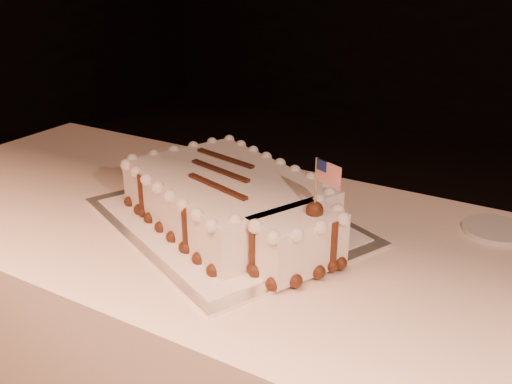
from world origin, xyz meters
The scene contains 4 objects.
cake_board centered at (-0.26, 0.61, 0.75)m, with size 0.60×0.45×0.01m, color white.
doily centered at (-0.26, 0.61, 0.76)m, with size 0.54×0.41×0.00m, color white.
sheet_cake centered at (-0.23, 0.59, 0.81)m, with size 0.59×0.47×0.23m.
side_plate centered at (0.28, 0.87, 0.76)m, with size 0.14×0.14×0.01m, color silver.
Camera 1 is at (0.40, -0.37, 1.33)m, focal length 40.00 mm.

